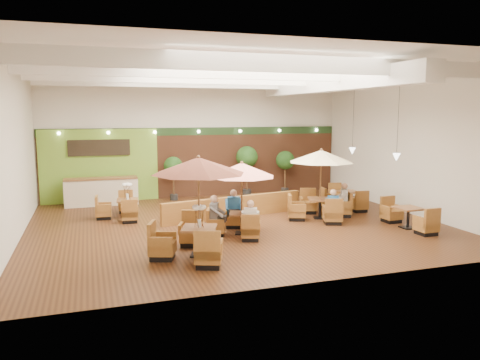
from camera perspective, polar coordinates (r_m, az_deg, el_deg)
name	(u,v)px	position (r m, az deg, el deg)	size (l,w,h in m)	color
room	(233,120)	(17.33, -0.90, 7.30)	(14.04, 14.00, 5.52)	#381E0F
service_counter	(101,192)	(20.71, -16.53, -1.36)	(3.00, 0.75, 1.18)	beige
booth_divider	(234,207)	(17.53, -0.69, -3.31)	(5.79, 0.18, 0.80)	brown
table_0	(196,185)	(12.64, -5.36, -0.60)	(2.73, 2.88, 2.77)	brown
table_1	(240,181)	(14.97, 0.01, -0.17)	(2.32, 2.45, 2.37)	brown
table_2	(321,171)	(17.45, 9.83, 1.09)	(2.70, 2.70, 2.61)	brown
table_3	(122,206)	(18.05, -14.23, -3.11)	(1.59, 2.35, 1.47)	brown
table_4	(408,218)	(16.95, 19.80, -4.39)	(0.84, 2.44, 0.91)	brown
table_5	(342,200)	(19.79, 12.32, -2.40)	(1.63, 2.39, 0.88)	brown
topiary_0	(173,168)	(21.09, -8.13, 1.48)	(0.85, 0.85, 1.97)	black
topiary_1	(247,159)	(21.92, 0.85, 2.58)	(1.01, 1.01, 2.36)	black
topiary_2	(285,162)	(22.64, 5.53, 2.21)	(0.90, 0.90, 2.09)	black
diner_0	(250,216)	(14.35, 1.29, -4.42)	(0.45, 0.42, 0.81)	silver
diner_1	(234,205)	(15.96, -0.77, -3.09)	(0.45, 0.40, 0.85)	#2869B0
diner_2	(216,212)	(14.91, -2.96, -3.89)	(0.45, 0.48, 0.86)	slate
diner_3	(333,203)	(16.78, 11.26, -2.76)	(0.45, 0.43, 0.79)	#2869B0
diner_4	(343,197)	(18.06, 12.43, -1.98)	(0.44, 0.46, 0.83)	silver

